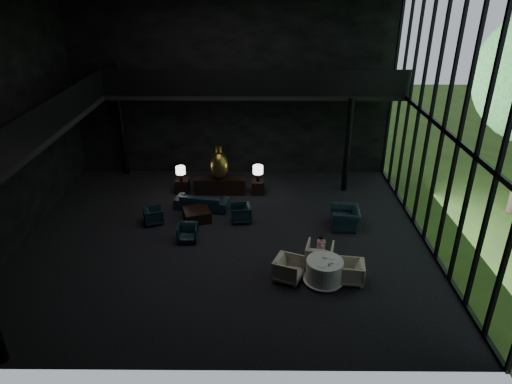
{
  "coord_description": "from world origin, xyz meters",
  "views": [
    {
      "loc": [
        1.15,
        -13.83,
        8.4
      ],
      "look_at": [
        1.04,
        0.5,
        1.54
      ],
      "focal_mm": 32.0,
      "sensor_mm": 36.0,
      "label": 1
    }
  ],
  "objects_px": {
    "table_lamp_left": "(181,171)",
    "child": "(321,243)",
    "dining_table": "(324,273)",
    "lounge_armchair_south": "(188,233)",
    "dining_chair_west": "(289,267)",
    "bronze_urn": "(219,165)",
    "sofa": "(202,199)",
    "lounge_armchair_east": "(241,213)",
    "window_armchair": "(345,214)",
    "side_table_right": "(258,187)",
    "table_lamp_right": "(258,170)",
    "lounge_armchair_west": "(154,216)",
    "coffee_table": "(197,215)",
    "side_table_left": "(183,186)",
    "dining_chair_east": "(351,271)",
    "dining_chair_north": "(320,253)",
    "console": "(220,186)"
  },
  "relations": [
    {
      "from": "table_lamp_left",
      "to": "table_lamp_right",
      "type": "bearing_deg",
      "value": 1.18
    },
    {
      "from": "table_lamp_left",
      "to": "dining_chair_west",
      "type": "distance_m",
      "value": 7.27
    },
    {
      "from": "table_lamp_left",
      "to": "child",
      "type": "bearing_deg",
      "value": -44.1
    },
    {
      "from": "lounge_armchair_south",
      "to": "coffee_table",
      "type": "bearing_deg",
      "value": 85.56
    },
    {
      "from": "lounge_armchair_south",
      "to": "dining_chair_west",
      "type": "relative_size",
      "value": 0.72
    },
    {
      "from": "bronze_urn",
      "to": "child",
      "type": "height_order",
      "value": "bronze_urn"
    },
    {
      "from": "console",
      "to": "lounge_armchair_east",
      "type": "height_order",
      "value": "lounge_armchair_east"
    },
    {
      "from": "sofa",
      "to": "window_armchair",
      "type": "xyz_separation_m",
      "value": [
        5.39,
        -1.43,
        0.09
      ]
    },
    {
      "from": "side_table_left",
      "to": "lounge_armchair_south",
      "type": "distance_m",
      "value": 4.02
    },
    {
      "from": "window_armchair",
      "to": "bronze_urn",
      "type": "bearing_deg",
      "value": -115.89
    },
    {
      "from": "console",
      "to": "dining_chair_east",
      "type": "xyz_separation_m",
      "value": [
        4.42,
        -6.13,
        0.03
      ]
    },
    {
      "from": "dining_table",
      "to": "lounge_armchair_south",
      "type": "bearing_deg",
      "value": 152.43
    },
    {
      "from": "table_lamp_left",
      "to": "coffee_table",
      "type": "height_order",
      "value": "table_lamp_left"
    },
    {
      "from": "dining_chair_west",
      "to": "coffee_table",
      "type": "bearing_deg",
      "value": 63.4
    },
    {
      "from": "dining_table",
      "to": "side_table_left",
      "type": "bearing_deg",
      "value": 129.75
    },
    {
      "from": "coffee_table",
      "to": "dining_chair_west",
      "type": "distance_m",
      "value": 4.94
    },
    {
      "from": "table_lamp_right",
      "to": "dining_chair_north",
      "type": "bearing_deg",
      "value": -69.41
    },
    {
      "from": "side_table_left",
      "to": "window_armchair",
      "type": "relative_size",
      "value": 0.5
    },
    {
      "from": "sofa",
      "to": "dining_table",
      "type": "height_order",
      "value": "sofa"
    },
    {
      "from": "bronze_urn",
      "to": "sofa",
      "type": "xyz_separation_m",
      "value": [
        -0.59,
        -1.35,
        -0.87
      ]
    },
    {
      "from": "window_armchair",
      "to": "coffee_table",
      "type": "xyz_separation_m",
      "value": [
        -5.5,
        0.49,
        -0.3
      ]
    },
    {
      "from": "console",
      "to": "lounge_armchair_south",
      "type": "relative_size",
      "value": 3.54
    },
    {
      "from": "sofa",
      "to": "window_armchair",
      "type": "distance_m",
      "value": 5.58
    },
    {
      "from": "side_table_left",
      "to": "lounge_armchair_south",
      "type": "height_order",
      "value": "lounge_armchair_south"
    },
    {
      "from": "table_lamp_left",
      "to": "window_armchair",
      "type": "bearing_deg",
      "value": -22.95
    },
    {
      "from": "lounge_armchair_west",
      "to": "dining_chair_east",
      "type": "distance_m",
      "value": 7.56
    },
    {
      "from": "table_lamp_right",
      "to": "lounge_armchair_east",
      "type": "relative_size",
      "value": 0.99
    },
    {
      "from": "console",
      "to": "coffee_table",
      "type": "relative_size",
      "value": 2.28
    },
    {
      "from": "side_table_right",
      "to": "coffee_table",
      "type": "distance_m",
      "value": 3.28
    },
    {
      "from": "side_table_left",
      "to": "window_armchair",
      "type": "xyz_separation_m",
      "value": [
        6.4,
        -2.92,
        0.22
      ]
    },
    {
      "from": "sofa",
      "to": "dining_chair_east",
      "type": "distance_m",
      "value": 6.91
    },
    {
      "from": "bronze_urn",
      "to": "window_armchair",
      "type": "xyz_separation_m",
      "value": [
        4.8,
        -2.78,
        -0.78
      ]
    },
    {
      "from": "dining_chair_east",
      "to": "dining_chair_north",
      "type": "bearing_deg",
      "value": -127.64
    },
    {
      "from": "dining_table",
      "to": "sofa",
      "type": "bearing_deg",
      "value": 131.36
    },
    {
      "from": "bronze_urn",
      "to": "dining_chair_east",
      "type": "bearing_deg",
      "value": -54.12
    },
    {
      "from": "lounge_armchair_south",
      "to": "dining_chair_west",
      "type": "bearing_deg",
      "value": -32.92
    },
    {
      "from": "coffee_table",
      "to": "dining_table",
      "type": "xyz_separation_m",
      "value": [
        4.31,
        -3.83,
        0.12
      ]
    },
    {
      "from": "lounge_armchair_west",
      "to": "coffee_table",
      "type": "bearing_deg",
      "value": -100.08
    },
    {
      "from": "lounge_armchair_west",
      "to": "dining_chair_east",
      "type": "height_order",
      "value": "dining_chair_east"
    },
    {
      "from": "bronze_urn",
      "to": "lounge_armchair_east",
      "type": "relative_size",
      "value": 2.0
    },
    {
      "from": "lounge_armchair_south",
      "to": "side_table_left",
      "type": "bearing_deg",
      "value": 101.35
    },
    {
      "from": "lounge_armchair_south",
      "to": "window_armchair",
      "type": "distance_m",
      "value": 5.72
    },
    {
      "from": "lounge_armchair_west",
      "to": "dining_chair_west",
      "type": "distance_m",
      "value": 5.92
    },
    {
      "from": "bronze_urn",
      "to": "side_table_right",
      "type": "xyz_separation_m",
      "value": [
        1.6,
        0.05,
        -1.01
      ]
    },
    {
      "from": "table_lamp_left",
      "to": "lounge_armchair_east",
      "type": "distance_m",
      "value": 3.53
    },
    {
      "from": "side_table_right",
      "to": "dining_chair_west",
      "type": "xyz_separation_m",
      "value": [
        0.94,
        -6.06,
        0.14
      ]
    },
    {
      "from": "dining_chair_north",
      "to": "child",
      "type": "distance_m",
      "value": 0.3
    },
    {
      "from": "table_lamp_right",
      "to": "dining_chair_west",
      "type": "xyz_separation_m",
      "value": [
        0.94,
        -6.0,
        -0.64
      ]
    },
    {
      "from": "lounge_armchair_east",
      "to": "window_armchair",
      "type": "relative_size",
      "value": 0.6
    },
    {
      "from": "lounge_armchair_west",
      "to": "coffee_table",
      "type": "relative_size",
      "value": 0.64
    }
  ]
}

